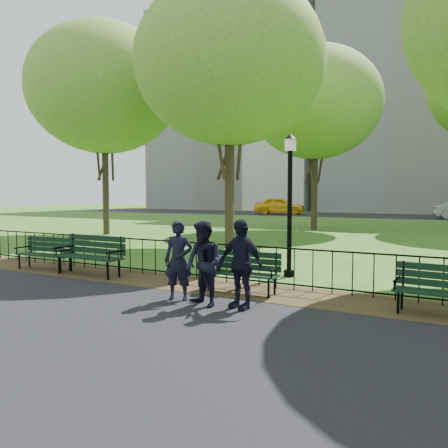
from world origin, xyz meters
The scene contains 19 objects.
ground centered at (0.00, 0.00, 0.00)m, with size 120.00×120.00×0.00m, color #375917.
asphalt_path centered at (0.00, -3.40, 0.01)m, with size 60.00×9.20×0.01m, color black.
dirt_strip centered at (0.00, 1.50, 0.01)m, with size 60.00×1.60×0.01m, color #3A2C18.
far_street centered at (0.00, 35.00, 0.01)m, with size 70.00×9.00×0.01m, color black.
iron_fence centered at (0.00, 2.00, 0.50)m, with size 24.06×0.06×1.00m.
apartment_west centered at (-22.00, 48.00, 13.00)m, with size 22.00×15.00×26.00m, color silver.
apartment_mid centered at (2.00, 48.00, 15.00)m, with size 24.00×15.00×30.00m, color silver.
park_bench_main centered at (-0.09, 1.23, 0.56)m, with size 1.63×0.51×0.92m.
park_bench_left_a centered at (-3.99, 1.26, 0.62)m, with size 1.91×0.63×1.08m.
park_bench_left_b centered at (-5.65, 1.30, 0.54)m, with size 1.69×0.64×0.94m.
park_bench_right_a centered at (3.88, 1.25, 0.53)m, with size 1.67×0.63×0.93m.
lamppost centered at (0.39, 3.42, 1.88)m, with size 0.31×0.31×3.46m.
tree_near_w centered at (-3.55, 7.89, 6.80)m, with size 7.03×7.03×9.80m.
tree_mid_w centered at (-11.41, 9.74, 7.13)m, with size 7.37×7.37×10.27m.
tree_far_c centered at (-3.07, 17.39, 7.03)m, with size 7.27×7.27×10.13m.
person_left centered at (-0.66, 0.14, 0.77)m, with size 0.55×0.36×1.52m, color black.
person_mid centered at (-0.01, -0.03, 0.78)m, with size 0.75×0.39×1.53m, color black.
person_right centered at (0.64, 0.14, 0.80)m, with size 0.93×0.38×1.58m, color black.
taxi centered at (-11.19, 33.55, 0.85)m, with size 1.97×4.90×1.67m, color yellow.
Camera 1 is at (3.93, -6.70, 2.03)m, focal length 35.00 mm.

